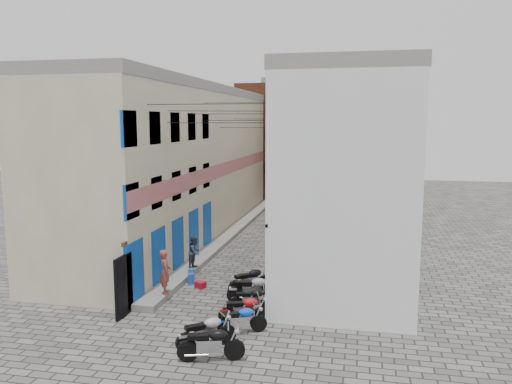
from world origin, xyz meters
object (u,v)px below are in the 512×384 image
Objects in this scene: motorcycle_b at (206,330)px; person_a at (165,272)px; water_jug_near at (191,279)px; motorcycle_f at (253,288)px; red_crate at (200,285)px; motorcycle_g at (250,279)px; motorcycle_a at (211,342)px; motorcycle_d at (245,308)px; person_b at (195,252)px; motorcycle_c at (240,318)px; water_jug_far at (191,274)px; motorcycle_e at (252,298)px.

person_a is at bearing 179.20° from motorcycle_b.
water_jug_near is (-2.47, 5.64, -0.34)m from motorcycle_b.
motorcycle_f is 2.83m from red_crate.
motorcycle_g is at bearing -173.76° from motorcycle_f.
motorcycle_a is at bearing -65.96° from water_jug_near.
motorcycle_d reaches higher than red_crate.
motorcycle_c is at bearing -140.83° from person_b.
red_crate is at bearing -34.89° from water_jug_near.
motorcycle_a is at bearing -66.36° from water_jug_far.
water_jug_far is (-3.37, 4.10, -0.29)m from motorcycle_d.
motorcycle_d is 4.07× the size of water_jug_near.
person_a is 2.69m from water_jug_far.
water_jug_near is (-3.06, 1.59, -0.36)m from motorcycle_f.
motorcycle_d is at bearing 157.78° from motorcycle_a.
person_a reaches higher than motorcycle_f.
person_b reaches higher than water_jug_far.
motorcycle_c is 4.87m from red_crate.
person_b reaches higher than water_jug_near.
motorcycle_b is at bearing -25.10° from motorcycle_e.
motorcycle_a is 7.60m from water_jug_far.
motorcycle_b is at bearing -38.31° from motorcycle_d.
motorcycle_f reaches higher than red_crate.
motorcycle_b is 3.30m from motorcycle_e.
red_crate is (0.73, -0.93, -0.11)m from water_jug_far.
motorcycle_d is 1.96m from motorcycle_f.
motorcycle_c is at bearing -153.35° from person_a.
water_jug_far is (-3.38, 2.97, -0.25)m from motorcycle_e.
red_crate is at bearing -159.77° from motorcycle_d.
motorcycle_c is 3.92m from motorcycle_g.
motorcycle_b is 2.22m from motorcycle_d.
motorcycle_e is (0.01, 1.12, -0.05)m from motorcycle_d.
motorcycle_a is at bearing -36.61° from motorcycle_c.
motorcycle_c is 1.20× the size of person_b.
motorcycle_c is at bearing -34.88° from motorcycle_g.
motorcycle_f is 1.12m from motorcycle_g.
person_b is (-3.53, 3.91, 0.51)m from motorcycle_e.
person_b is at bearing -174.35° from motorcycle_c.
motorcycle_e is 3.53× the size of water_jug_far.
motorcycle_e is 0.85m from motorcycle_f.
motorcycle_g is at bearing -93.61° from person_a.
motorcycle_c reaches higher than motorcycle_e.
motorcycle_f is at bearing 161.97° from motorcycle_a.
motorcycle_e is at bearing -28.40° from motorcycle_g.
motorcycle_b is 6.17m from water_jug_near.
motorcycle_a is 1.13× the size of person_a.
water_jug_far is (-0.19, 0.56, 0.01)m from water_jug_near.
motorcycle_d is 3.87× the size of water_jug_far.
motorcycle_a is 5.48m from person_a.
motorcycle_b is at bearing -57.40° from motorcycle_c.
person_b is (-3.40, 3.08, 0.40)m from motorcycle_f.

